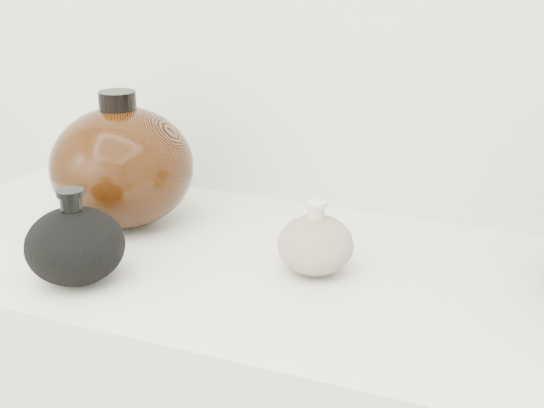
% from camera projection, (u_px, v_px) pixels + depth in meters
% --- Properties ---
extents(black_gourd_vase, '(0.17, 0.17, 0.13)m').
position_uv_depth(black_gourd_vase, '(75.00, 245.00, 0.99)').
color(black_gourd_vase, black).
rests_on(black_gourd_vase, display_counter).
extents(cream_gourd_vase, '(0.11, 0.11, 0.10)m').
position_uv_depth(cream_gourd_vase, '(315.00, 244.00, 1.02)').
color(cream_gourd_vase, beige).
rests_on(cream_gourd_vase, display_counter).
extents(left_round_pot, '(0.29, 0.29, 0.21)m').
position_uv_depth(left_round_pot, '(122.00, 166.00, 1.17)').
color(left_round_pot, black).
rests_on(left_round_pot, display_counter).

